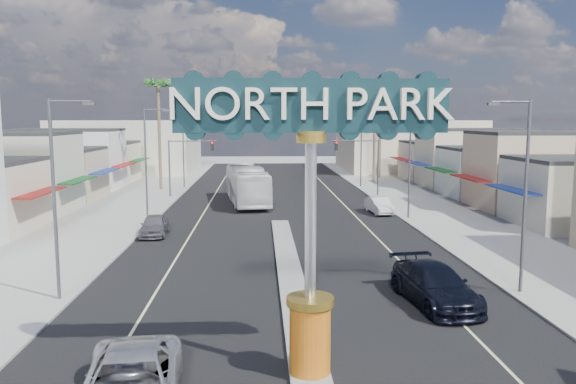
{
  "coord_description": "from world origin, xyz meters",
  "views": [
    {
      "loc": [
        -1.54,
        -14.88,
        8.1
      ],
      "look_at": [
        -0.2,
        11.91,
        4.64
      ],
      "focal_mm": 35.0,
      "sensor_mm": 36.0,
      "label": 1
    }
  ],
  "objects": [
    {
      "name": "sidewalk_left",
      "position": [
        -14.0,
        30.0,
        0.06
      ],
      "size": [
        8.0,
        120.0,
        0.12
      ],
      "primitive_type": "cube",
      "color": "gray",
      "rests_on": "ground"
    },
    {
      "name": "streetlight_r_far",
      "position": [
        10.43,
        52.0,
        5.07
      ],
      "size": [
        2.03,
        0.22,
        9.0
      ],
      "color": "#47474C",
      "rests_on": "ground"
    },
    {
      "name": "gateway_sign",
      "position": [
        0.0,
        1.98,
        5.93
      ],
      "size": [
        8.2,
        1.5,
        9.15
      ],
      "color": "#D65310",
      "rests_on": "median_island"
    },
    {
      "name": "storefront_row_right",
      "position": [
        24.0,
        43.0,
        3.0
      ],
      "size": [
        12.0,
        42.0,
        6.0
      ],
      "primitive_type": "cube",
      "color": "#B7B29E",
      "rests_on": "ground"
    },
    {
      "name": "streetlight_l_mid",
      "position": [
        -10.43,
        30.0,
        5.07
      ],
      "size": [
        2.03,
        0.22,
        9.0
      ],
      "color": "#47474C",
      "rests_on": "ground"
    },
    {
      "name": "palm_right_mid",
      "position": [
        13.0,
        56.0,
        10.6
      ],
      "size": [
        2.6,
        2.6,
        12.1
      ],
      "color": "brown",
      "rests_on": "ground"
    },
    {
      "name": "traffic_signal_left",
      "position": [
        -9.18,
        43.99,
        4.27
      ],
      "size": [
        5.09,
        0.45,
        6.0
      ],
      "color": "#47474C",
      "rests_on": "ground"
    },
    {
      "name": "backdrop_far_left",
      "position": [
        -22.0,
        75.0,
        4.0
      ],
      "size": [
        20.0,
        20.0,
        8.0
      ],
      "primitive_type": "cube",
      "color": "#B7B29E",
      "rests_on": "ground"
    },
    {
      "name": "sidewalk_right",
      "position": [
        14.0,
        30.0,
        0.06
      ],
      "size": [
        8.0,
        120.0,
        0.12
      ],
      "primitive_type": "cube",
      "color": "gray",
      "rests_on": "ground"
    },
    {
      "name": "storefront_row_left",
      "position": [
        -24.0,
        43.0,
        3.0
      ],
      "size": [
        12.0,
        42.0,
        6.0
      ],
      "primitive_type": "cube",
      "color": "beige",
      "rests_on": "ground"
    },
    {
      "name": "ground",
      "position": [
        0.0,
        30.0,
        0.0
      ],
      "size": [
        160.0,
        160.0,
        0.0
      ],
      "primitive_type": "plane",
      "color": "gray",
      "rests_on": "ground"
    },
    {
      "name": "palm_right_far",
      "position": [
        15.0,
        62.0,
        12.39
      ],
      "size": [
        2.6,
        2.6,
        14.1
      ],
      "color": "brown",
      "rests_on": "ground"
    },
    {
      "name": "median_island",
      "position": [
        0.0,
        14.0,
        0.08
      ],
      "size": [
        1.3,
        30.0,
        0.16
      ],
      "primitive_type": "cube",
      "color": "gray",
      "rests_on": "ground"
    },
    {
      "name": "traffic_signal_right",
      "position": [
        9.18,
        43.99,
        4.27
      ],
      "size": [
        5.09,
        0.45,
        6.0
      ],
      "color": "#47474C",
      "rests_on": "ground"
    },
    {
      "name": "palm_left_far",
      "position": [
        -13.0,
        50.0,
        11.5
      ],
      "size": [
        2.6,
        2.6,
        13.1
      ],
      "color": "brown",
      "rests_on": "ground"
    },
    {
      "name": "streetlight_r_mid",
      "position": [
        10.43,
        30.0,
        5.07
      ],
      "size": [
        2.03,
        0.22,
        9.0
      ],
      "color": "#47474C",
      "rests_on": "ground"
    },
    {
      "name": "road",
      "position": [
        0.0,
        30.0,
        0.01
      ],
      "size": [
        20.0,
        120.0,
        0.01
      ],
      "primitive_type": "cube",
      "color": "black",
      "rests_on": "ground"
    },
    {
      "name": "backdrop_far_right",
      "position": [
        22.0,
        75.0,
        4.0
      ],
      "size": [
        20.0,
        20.0,
        8.0
      ],
      "primitive_type": "cube",
      "color": "beige",
      "rests_on": "ground"
    },
    {
      "name": "streetlight_l_near",
      "position": [
        -10.43,
        10.0,
        5.07
      ],
      "size": [
        2.03,
        0.22,
        9.0
      ],
      "color": "#47474C",
      "rests_on": "ground"
    },
    {
      "name": "streetlight_r_near",
      "position": [
        10.43,
        10.0,
        5.07
      ],
      "size": [
        2.03,
        0.22,
        9.0
      ],
      "color": "#47474C",
      "rests_on": "ground"
    },
    {
      "name": "city_bus",
      "position": [
        -2.84,
        39.59,
        1.82
      ],
      "size": [
        4.75,
        13.33,
        3.63
      ],
      "primitive_type": "imported",
      "rotation": [
        0.0,
        0.0,
        0.13
      ],
      "color": "silver",
      "rests_on": "ground"
    },
    {
      "name": "suv_left",
      "position": [
        -5.16,
        0.07,
        0.82
      ],
      "size": [
        3.38,
        6.16,
        1.64
      ],
      "primitive_type": "imported",
      "rotation": [
        0.0,
        0.0,
        0.12
      ],
      "color": "silver",
      "rests_on": "ground"
    },
    {
      "name": "suv_right",
      "position": [
        6.14,
        8.78,
        0.86
      ],
      "size": [
        3.21,
        6.23,
        1.73
      ],
      "primitive_type": "imported",
      "rotation": [
        0.0,
        0.0,
        0.14
      ],
      "color": "black",
      "rests_on": "ground"
    },
    {
      "name": "streetlight_l_far",
      "position": [
        -10.43,
        52.0,
        5.07
      ],
      "size": [
        2.03,
        0.22,
        9.0
      ],
      "color": "#47474C",
      "rests_on": "ground"
    },
    {
      "name": "car_parked_left",
      "position": [
        -9.0,
        24.33,
        0.74
      ],
      "size": [
        1.95,
        4.43,
        1.48
      ],
      "primitive_type": "imported",
      "rotation": [
        0.0,
        0.0,
        0.05
      ],
      "color": "slate",
      "rests_on": "ground"
    },
    {
      "name": "car_parked_right",
      "position": [
        8.79,
        32.85,
        0.7
      ],
      "size": [
        1.96,
        4.42,
        1.41
      ],
      "primitive_type": "imported",
      "rotation": [
        0.0,
        0.0,
        0.11
      ],
      "color": "silver",
      "rests_on": "ground"
    }
  ]
}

